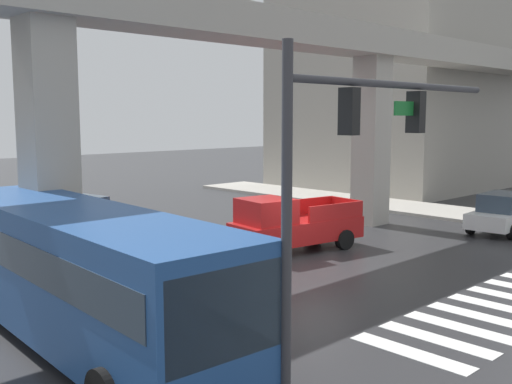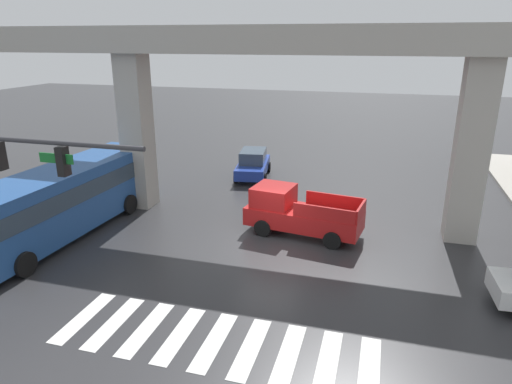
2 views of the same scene
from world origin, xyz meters
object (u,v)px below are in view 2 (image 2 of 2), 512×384
at_px(sedan_blue, 253,164).
at_px(pickup_truck, 297,213).
at_px(traffic_signal_mast, 7,179).
at_px(city_bus, 64,197).

bearing_deg(sedan_blue, pickup_truck, -61.10).
xyz_separation_m(pickup_truck, traffic_signal_mast, (-7.30, -8.26, 3.40)).
height_order(sedan_blue, traffic_signal_mast, traffic_signal_mast).
bearing_deg(city_bus, traffic_signal_mast, -63.98).
bearing_deg(pickup_truck, city_bus, -164.30).
bearing_deg(city_bus, sedan_blue, 62.51).
bearing_deg(pickup_truck, sedan_blue, 118.90).
distance_m(pickup_truck, traffic_signal_mast, 11.53).
distance_m(city_bus, sedan_blue, 12.13).
bearing_deg(traffic_signal_mast, city_bus, 116.02).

